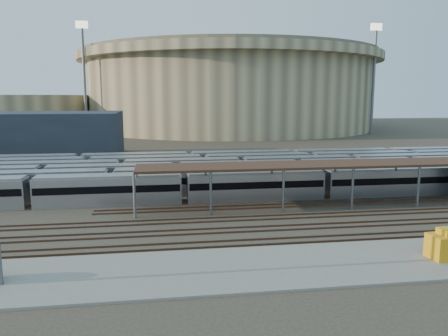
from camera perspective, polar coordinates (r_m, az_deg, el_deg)
name	(u,v)px	position (r m, az deg, el deg)	size (l,w,h in m)	color
ground	(207,218)	(49.28, -2.22, -6.56)	(420.00, 420.00, 0.00)	#383026
apron	(164,273)	(34.80, -7.88, -13.40)	(50.00, 9.00, 0.20)	gray
subway_trains	(207,173)	(67.03, -2.23, -0.71)	(122.56, 23.90, 3.60)	#A8A7AC
inspection_shed	(376,164)	(58.47, 19.26, 0.44)	(60.30, 6.00, 5.30)	slate
empty_tracks	(212,231)	(44.49, -1.51, -8.20)	(170.00, 9.62, 0.18)	#4C3323
stadium	(229,89)	(189.54, 0.71, 10.25)	(124.00, 124.00, 32.50)	tan
secondary_arena	(13,114)	(185.56, -25.81, 6.42)	(56.00, 56.00, 14.00)	tan
service_building	(23,135)	(106.76, -24.74, 3.93)	(42.00, 20.00, 10.00)	#1E232D
floodlight_0	(84,75)	(159.25, -17.79, 11.49)	(4.00, 1.00, 38.40)	slate
floodlight_2	(374,76)	(165.32, 18.97, 11.33)	(4.00, 1.00, 38.40)	slate
floodlight_3	(147,81)	(207.30, -9.98, 11.19)	(4.00, 1.00, 38.40)	slate
yellow_equipment	(448,246)	(41.30, 27.25, -9.05)	(3.21, 2.01, 2.01)	orange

